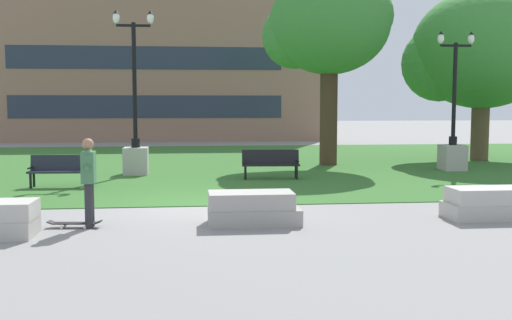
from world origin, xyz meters
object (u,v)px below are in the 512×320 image
(concrete_block_right, at_px, (490,204))
(lamp_post_left, at_px, (453,142))
(park_bench_near_left, at_px, (271,162))
(skateboard, at_px, (75,223))
(lamp_post_right, at_px, (136,142))
(concrete_block_left, at_px, (253,209))
(person_skateboarder, at_px, (89,177))
(park_bench_near_right, at_px, (62,169))

(concrete_block_right, height_order, lamp_post_left, lamp_post_left)
(concrete_block_right, bearing_deg, park_bench_near_left, 117.78)
(skateboard, height_order, lamp_post_right, lamp_post_right)
(park_bench_near_left, bearing_deg, lamp_post_left, 14.11)
(concrete_block_left, height_order, lamp_post_right, lamp_post_right)
(lamp_post_right, bearing_deg, lamp_post_left, 0.43)
(park_bench_near_left, bearing_deg, skateboard, -123.94)
(person_skateboarder, height_order, lamp_post_left, lamp_post_left)
(skateboard, xyz_separation_m, park_bench_near_right, (-1.42, 5.72, 0.45))
(park_bench_near_right, relative_size, lamp_post_right, 0.34)
(person_skateboarder, xyz_separation_m, lamp_post_right, (0.10, 8.59, 0.13))
(concrete_block_right, distance_m, skateboard, 8.36)
(park_bench_near_left, bearing_deg, concrete_block_right, -62.22)
(skateboard, relative_size, park_bench_near_left, 0.56)
(concrete_block_right, xyz_separation_m, person_skateboarder, (-8.08, -0.05, 0.67))
(concrete_block_left, xyz_separation_m, park_bench_near_right, (-4.84, 5.74, 0.23))
(concrete_block_right, bearing_deg, person_skateboarder, -179.64)
(park_bench_near_left, height_order, lamp_post_left, lamp_post_left)
(concrete_block_left, bearing_deg, lamp_post_right, 109.41)
(skateboard, bearing_deg, park_bench_near_right, 103.93)
(skateboard, distance_m, lamp_post_left, 14.39)
(concrete_block_left, xyz_separation_m, park_bench_near_left, (1.29, 7.01, 0.23))
(person_skateboarder, relative_size, skateboard, 1.65)
(park_bench_near_left, xyz_separation_m, lamp_post_left, (6.73, 1.69, 0.47))
(concrete_block_left, bearing_deg, park_bench_near_left, 79.61)
(concrete_block_right, bearing_deg, park_bench_near_right, 149.93)
(person_skateboarder, bearing_deg, skateboard, -178.45)
(park_bench_near_right, relative_size, lamp_post_left, 0.37)
(park_bench_near_left, distance_m, lamp_post_right, 4.65)
(park_bench_near_left, xyz_separation_m, park_bench_near_right, (-6.12, -1.27, 0.00))
(lamp_post_left, bearing_deg, concrete_block_right, -109.64)
(park_bench_near_left, bearing_deg, lamp_post_right, 159.58)
(skateboard, bearing_deg, lamp_post_left, 37.21)
(concrete_block_left, bearing_deg, person_skateboarder, 179.49)
(skateboard, bearing_deg, concrete_block_left, -0.34)
(concrete_block_left, relative_size, skateboard, 1.74)
(lamp_post_left, relative_size, lamp_post_right, 0.90)
(lamp_post_left, distance_m, lamp_post_right, 11.05)
(lamp_post_right, bearing_deg, person_skateboarder, -90.66)
(park_bench_near_left, relative_size, park_bench_near_right, 1.01)
(park_bench_near_right, bearing_deg, park_bench_near_left, 11.74)
(concrete_block_right, xyz_separation_m, lamp_post_left, (3.08, 8.62, 0.71))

